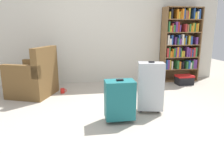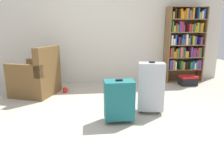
% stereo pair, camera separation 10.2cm
% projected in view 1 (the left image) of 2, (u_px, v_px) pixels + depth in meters
% --- Properties ---
extents(ground_plane, '(10.35, 10.35, 0.00)m').
position_uv_depth(ground_plane, '(107.00, 120.00, 2.72)').
color(ground_plane, '#B2A899').
extents(back_wall, '(5.91, 0.10, 2.60)m').
position_uv_depth(back_wall, '(94.00, 25.00, 4.48)').
color(back_wall, beige).
rests_on(back_wall, ground).
extents(bookshelf, '(0.86, 0.32, 1.68)m').
position_uv_depth(bookshelf, '(180.00, 43.00, 4.67)').
color(bookshelf, brown).
rests_on(bookshelf, ground).
extents(armchair, '(0.91, 0.91, 0.90)m').
position_uv_depth(armchair, '(34.00, 79.00, 3.70)').
color(armchair, brown).
rests_on(armchair, ground).
extents(mug, '(0.12, 0.08, 0.10)m').
position_uv_depth(mug, '(63.00, 91.00, 3.88)').
color(mug, red).
rests_on(mug, ground).
extents(storage_box, '(0.36, 0.25, 0.21)m').
position_uv_depth(storage_box, '(184.00, 79.00, 4.48)').
color(storage_box, black).
rests_on(storage_box, ground).
extents(suitcase_teal, '(0.38, 0.25, 0.58)m').
position_uv_depth(suitcase_teal, '(120.00, 100.00, 2.63)').
color(suitcase_teal, '#19666B').
rests_on(suitcase_teal, ground).
extents(suitcase_silver, '(0.40, 0.29, 0.76)m').
position_uv_depth(suitcase_silver, '(150.00, 86.00, 2.92)').
color(suitcase_silver, '#B7BABF').
rests_on(suitcase_silver, ground).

